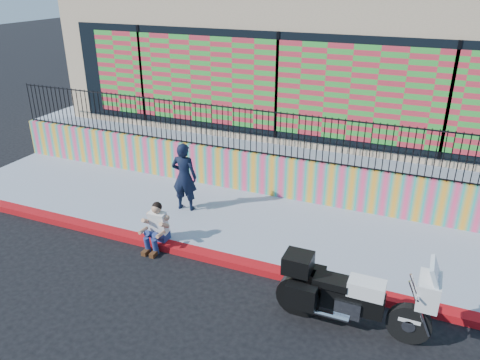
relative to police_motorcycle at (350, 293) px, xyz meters
The scene contains 10 objects.
ground 3.29m from the police_motorcycle, 163.75° to the left, with size 90.00×90.00×0.00m, color black.
red_curb 3.27m from the police_motorcycle, 163.75° to the left, with size 16.00×0.30×0.15m, color #A60B12.
sidewalk 4.05m from the police_motorcycle, 140.46° to the left, with size 16.00×3.00×0.15m, color #8791A3.
mural_wall 5.18m from the police_motorcycle, 126.67° to the left, with size 16.00×0.20×1.10m, color #FC4275.
metal_fence 5.31m from the police_motorcycle, 126.67° to the left, with size 15.80×0.04×1.20m, color black, non-canonical shape.
elevated_platform 9.75m from the police_motorcycle, 108.47° to the left, with size 16.00×10.00×1.25m, color #8791A3.
storefront_building 9.89m from the police_motorcycle, 108.89° to the left, with size 14.00×8.06×4.00m.
police_motorcycle is the anchor object (origin of this frame).
police_officer 5.22m from the police_motorcycle, 151.13° to the left, with size 0.64×0.42×1.74m, color black.
seated_man 4.44m from the police_motorcycle, 169.46° to the left, with size 0.54×0.71×1.06m.
Camera 1 is at (3.87, -7.51, 5.60)m, focal length 35.00 mm.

